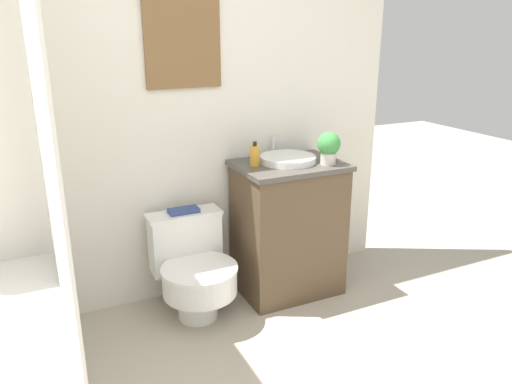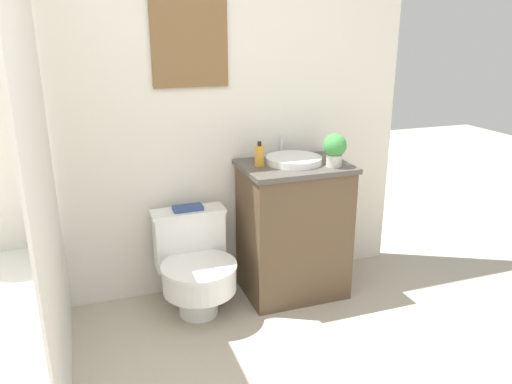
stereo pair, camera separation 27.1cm
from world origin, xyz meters
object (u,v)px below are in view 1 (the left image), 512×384
Objects in this scene: potted_plant at (329,146)px; sink at (288,159)px; toilet at (194,268)px; soap_bottle at (255,155)px; book_on_tank at (184,211)px.

sink is at bearing 143.28° from potted_plant.
toilet is 4.05× the size of soap_bottle.
book_on_tank is (0.00, 0.14, 0.31)m from toilet.
potted_plant is (0.19, -0.14, 0.09)m from sink.
sink is at bearing -9.25° from book_on_tank.
potted_plant is at bearing -7.16° from toilet.
soap_bottle is at bearing 159.09° from potted_plant.
potted_plant is (0.41, -0.16, 0.05)m from soap_bottle.
sink is 0.26m from potted_plant.
sink is (0.63, 0.04, 0.57)m from toilet.
soap_bottle is (0.42, 0.05, 0.61)m from toilet.
sink is 1.92× the size of potted_plant.
soap_bottle is 0.75× the size of potted_plant.
book_on_tank is at bearing 167.63° from soap_bottle.
potted_plant is at bearing -16.68° from book_on_tank.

